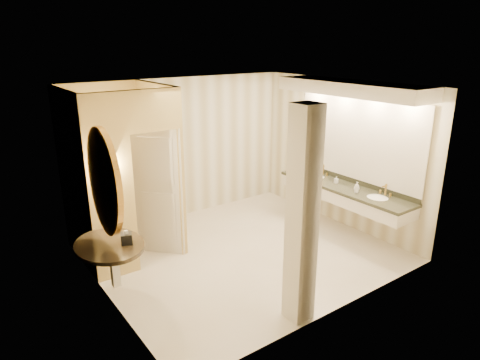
% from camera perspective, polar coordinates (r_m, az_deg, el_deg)
% --- Properties ---
extents(floor, '(4.50, 4.50, 0.00)m').
position_cam_1_polar(floor, '(7.18, 0.33, -9.58)').
color(floor, silver).
rests_on(floor, ground).
extents(ceiling, '(4.50, 4.50, 0.00)m').
position_cam_1_polar(ceiling, '(6.39, 0.38, 12.39)').
color(ceiling, white).
rests_on(ceiling, wall_back).
extents(wall_back, '(4.50, 0.02, 2.70)m').
position_cam_1_polar(wall_back, '(8.30, -7.86, 4.09)').
color(wall_back, silver).
rests_on(wall_back, floor).
extents(wall_front, '(4.50, 0.02, 2.70)m').
position_cam_1_polar(wall_front, '(5.28, 13.33, -4.52)').
color(wall_front, silver).
rests_on(wall_front, floor).
extents(wall_left, '(0.02, 4.00, 2.70)m').
position_cam_1_polar(wall_left, '(5.70, -18.23, -3.24)').
color(wall_left, silver).
rests_on(wall_left, floor).
extents(wall_right, '(0.02, 4.00, 2.70)m').
position_cam_1_polar(wall_right, '(8.15, 13.25, 3.51)').
color(wall_right, silver).
rests_on(wall_right, floor).
extents(toilet_closet, '(1.50, 1.55, 2.70)m').
position_cam_1_polar(toilet_closet, '(6.91, -12.05, 1.30)').
color(toilet_closet, '#F0D57D').
rests_on(toilet_closet, floor).
extents(wall_sconce, '(0.14, 0.14, 0.42)m').
position_cam_1_polar(wall_sconce, '(6.07, -16.97, 1.97)').
color(wall_sconce, gold).
rests_on(wall_sconce, toilet_closet).
extents(vanity, '(0.75, 2.82, 2.09)m').
position_cam_1_polar(vanity, '(7.63, 14.30, 4.61)').
color(vanity, silver).
rests_on(vanity, floor).
extents(console_shelf, '(1.06, 1.06, 1.98)m').
position_cam_1_polar(console_shelf, '(5.57, -17.32, -3.70)').
color(console_shelf, black).
rests_on(console_shelf, floor).
extents(pillar, '(0.29, 0.29, 2.70)m').
position_cam_1_polar(pillar, '(5.10, 8.29, -5.03)').
color(pillar, silver).
rests_on(pillar, floor).
extents(tissue_box, '(0.18, 0.18, 0.14)m').
position_cam_1_polar(tissue_box, '(5.66, -14.88, -7.55)').
color(tissue_box, black).
rests_on(tissue_box, console_shelf).
extents(toilet, '(0.40, 0.67, 0.67)m').
position_cam_1_polar(toilet, '(7.85, -16.02, -5.11)').
color(toilet, white).
rests_on(toilet, floor).
extents(soap_bottle_a, '(0.06, 0.06, 0.13)m').
position_cam_1_polar(soap_bottle_a, '(7.92, 12.70, 0.03)').
color(soap_bottle_a, beige).
rests_on(soap_bottle_a, vanity).
extents(soap_bottle_b, '(0.10, 0.10, 0.13)m').
position_cam_1_polar(soap_bottle_b, '(7.61, 15.30, -0.95)').
color(soap_bottle_b, silver).
rests_on(soap_bottle_b, vanity).
extents(soap_bottle_c, '(0.08, 0.09, 0.19)m').
position_cam_1_polar(soap_bottle_c, '(7.50, 15.30, -0.95)').
color(soap_bottle_c, '#C6B28C').
rests_on(soap_bottle_c, vanity).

